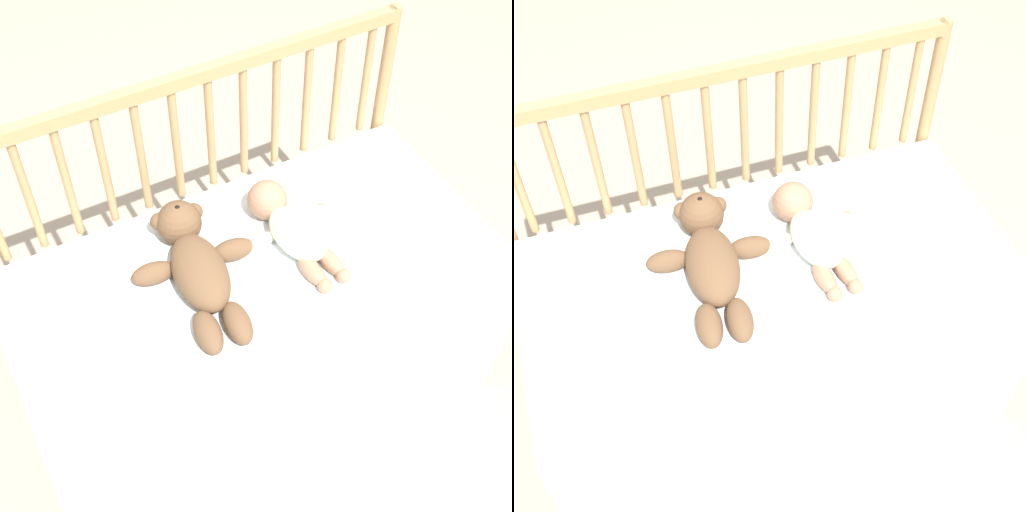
% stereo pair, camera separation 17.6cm
% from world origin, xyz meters
% --- Properties ---
extents(ground_plane, '(12.00, 12.00, 0.00)m').
position_xyz_m(ground_plane, '(0.00, 0.00, 0.00)').
color(ground_plane, tan).
extents(crib_mattress, '(1.26, 0.66, 0.56)m').
position_xyz_m(crib_mattress, '(0.00, 0.00, 0.28)').
color(crib_mattress, white).
rests_on(crib_mattress, ground_plane).
extents(crib_rail, '(1.26, 0.04, 0.95)m').
position_xyz_m(crib_rail, '(0.00, 0.35, 0.67)').
color(crib_rail, tan).
rests_on(crib_rail, ground_plane).
extents(blanket, '(0.77, 0.53, 0.01)m').
position_xyz_m(blanket, '(-0.02, 0.04, 0.56)').
color(blanket, white).
rests_on(blanket, crib_mattress).
extents(teddy_bear, '(0.33, 0.46, 0.12)m').
position_xyz_m(teddy_bear, '(-0.14, 0.07, 0.61)').
color(teddy_bear, brown).
rests_on(teddy_bear, crib_mattress).
extents(baby, '(0.29, 0.37, 0.11)m').
position_xyz_m(baby, '(0.13, 0.07, 0.60)').
color(baby, '#EAEACC').
rests_on(baby, crib_mattress).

